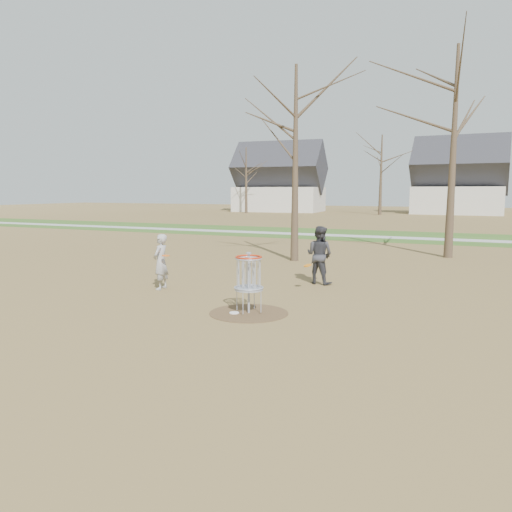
% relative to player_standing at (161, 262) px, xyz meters
% --- Properties ---
extents(ground, '(160.00, 160.00, 0.00)m').
position_rel_player_standing_xyz_m(ground, '(3.42, -1.49, -0.78)').
color(ground, brown).
rests_on(ground, ground).
extents(green_band, '(160.00, 8.00, 0.01)m').
position_rel_player_standing_xyz_m(green_band, '(3.42, 19.51, -0.77)').
color(green_band, '#2D5119').
rests_on(green_band, ground).
extents(footpath, '(160.00, 1.50, 0.01)m').
position_rel_player_standing_xyz_m(footpath, '(3.42, 18.51, -0.76)').
color(footpath, '#9E9E99').
rests_on(footpath, green_band).
extents(dirt_circle, '(1.80, 1.80, 0.01)m').
position_rel_player_standing_xyz_m(dirt_circle, '(3.42, -1.49, -0.77)').
color(dirt_circle, '#47331E').
rests_on(dirt_circle, ground).
extents(player_standing, '(0.43, 0.60, 1.56)m').
position_rel_player_standing_xyz_m(player_standing, '(0.00, 0.00, 0.00)').
color(player_standing, '#A2A2A2').
rests_on(player_standing, ground).
extents(player_throwing, '(0.96, 0.81, 1.72)m').
position_rel_player_standing_xyz_m(player_throwing, '(3.79, 2.64, 0.08)').
color(player_throwing, '#333338').
rests_on(player_throwing, ground).
extents(disc_grounded, '(0.22, 0.22, 0.02)m').
position_rel_player_standing_xyz_m(disc_grounded, '(3.14, -1.67, -0.76)').
color(disc_grounded, white).
rests_on(disc_grounded, dirt_circle).
extents(discs_in_play, '(3.77, 1.86, 0.34)m').
position_rel_player_standing_xyz_m(discs_in_play, '(2.12, 0.72, 0.06)').
color(discs_in_play, orange).
rests_on(discs_in_play, ground).
extents(disc_golf_basket, '(0.64, 0.64, 1.35)m').
position_rel_player_standing_xyz_m(disc_golf_basket, '(3.42, -1.49, 0.13)').
color(disc_golf_basket, '#9EA3AD').
rests_on(disc_golf_basket, ground).
extents(bare_trees, '(52.62, 44.98, 9.00)m').
position_rel_player_standing_xyz_m(bare_trees, '(5.20, 34.30, 4.57)').
color(bare_trees, '#382B1E').
rests_on(bare_trees, ground).
extents(houses_row, '(56.51, 10.01, 7.26)m').
position_rel_player_standing_xyz_m(houses_row, '(7.74, 51.07, 2.74)').
color(houses_row, silver).
rests_on(houses_row, ground).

